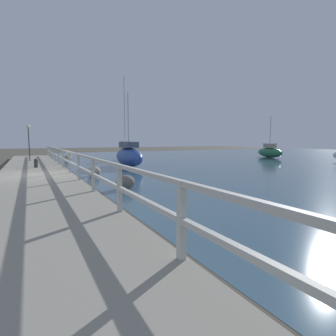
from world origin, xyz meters
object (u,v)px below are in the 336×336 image
(dock_lamp, at_px, (28,134))
(sailboat_green, at_px, (269,152))
(sailboat_blue, at_px, (129,156))
(mooring_bollard, at_px, (36,163))
(sailboat_yellow, at_px, (125,153))

(dock_lamp, distance_m, sailboat_green, 24.12)
(dock_lamp, relative_size, sailboat_blue, 0.53)
(sailboat_blue, relative_size, sailboat_green, 1.12)
(dock_lamp, distance_m, sailboat_blue, 8.32)
(mooring_bollard, bearing_deg, sailboat_yellow, 38.54)
(mooring_bollard, relative_size, sailboat_yellow, 0.07)
(dock_lamp, bearing_deg, sailboat_green, -5.86)
(dock_lamp, xyz_separation_m, sailboat_green, (23.93, -2.46, -1.79))
(sailboat_green, bearing_deg, mooring_bollard, -154.54)
(mooring_bollard, xyz_separation_m, sailboat_green, (23.63, 3.38, 0.08))
(sailboat_blue, height_order, sailboat_green, sailboat_blue)
(sailboat_blue, bearing_deg, sailboat_green, 8.66)
(mooring_bollard, bearing_deg, sailboat_blue, 6.72)
(mooring_bollard, distance_m, dock_lamp, 6.14)
(sailboat_yellow, bearing_deg, sailboat_green, 5.15)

